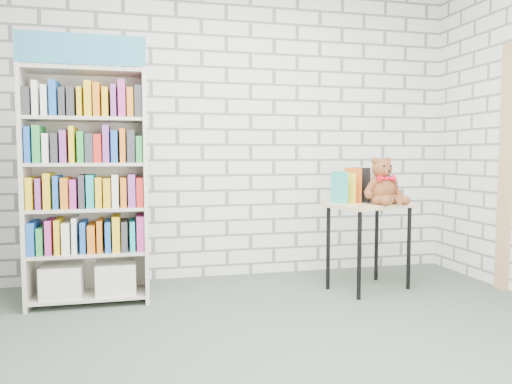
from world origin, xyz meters
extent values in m
plane|color=#424D41|center=(0.00, 0.00, 0.00)|extent=(4.50, 4.50, 0.00)
cube|color=silver|center=(0.00, 2.00, 1.40)|extent=(4.50, 0.02, 2.80)
cube|color=beige|center=(-1.65, 1.35, 0.91)|extent=(0.03, 0.35, 1.81)
cube|color=beige|center=(-0.77, 1.35, 0.91)|extent=(0.03, 0.35, 1.81)
cube|color=beige|center=(-1.21, 1.52, 0.91)|extent=(0.91, 0.02, 1.81)
cube|color=teal|center=(-1.21, 1.18, 1.92)|extent=(0.91, 0.02, 0.22)
cube|color=beige|center=(-1.21, 1.35, 0.06)|extent=(0.85, 0.33, 0.03)
cube|color=beige|center=(-1.21, 1.35, 0.40)|extent=(0.85, 0.33, 0.03)
cube|color=beige|center=(-1.21, 1.35, 0.75)|extent=(0.85, 0.33, 0.03)
cube|color=beige|center=(-1.21, 1.35, 1.09)|extent=(0.85, 0.33, 0.03)
cube|color=beige|center=(-1.21, 1.35, 1.43)|extent=(0.85, 0.33, 0.03)
cube|color=beige|center=(-1.21, 1.35, 1.79)|extent=(0.85, 0.33, 0.03)
cube|color=silver|center=(-1.41, 1.35, 0.19)|extent=(0.30, 0.29, 0.24)
cube|color=silver|center=(-1.01, 1.35, 0.19)|extent=(0.30, 0.29, 0.24)
cube|color=#333338|center=(-1.21, 1.34, 0.54)|extent=(0.85, 0.29, 0.24)
cube|color=red|center=(-1.21, 1.34, 0.88)|extent=(0.85, 0.29, 0.24)
cube|color=yellow|center=(-1.21, 1.34, 1.22)|extent=(0.85, 0.29, 0.24)
cube|color=blue|center=(-1.21, 1.34, 1.56)|extent=(0.85, 0.29, 0.24)
cube|color=tan|center=(1.09, 1.22, 0.73)|extent=(0.81, 0.68, 0.03)
cylinder|color=black|center=(0.88, 0.94, 0.36)|extent=(0.03, 0.03, 0.72)
cylinder|color=black|center=(0.75, 1.30, 0.36)|extent=(0.03, 0.03, 0.72)
cylinder|color=black|center=(1.43, 1.14, 0.36)|extent=(0.03, 0.03, 0.72)
cylinder|color=black|center=(1.31, 1.49, 0.36)|extent=(0.03, 0.03, 0.72)
cylinder|color=black|center=(0.88, 0.96, 0.75)|extent=(0.05, 0.05, 0.01)
cylinder|color=black|center=(1.42, 1.14, 0.75)|extent=(0.05, 0.05, 0.01)
cube|color=teal|center=(0.84, 1.25, 0.89)|extent=(0.08, 0.21, 0.29)
cube|color=yellow|center=(0.91, 1.27, 0.89)|extent=(0.08, 0.21, 0.29)
cube|color=#D95B17|center=(0.98, 1.30, 0.89)|extent=(0.08, 0.21, 0.29)
cube|color=black|center=(1.06, 1.32, 0.89)|extent=(0.08, 0.21, 0.29)
cube|color=white|center=(1.13, 1.35, 0.89)|extent=(0.08, 0.21, 0.29)
cube|color=orange|center=(1.21, 1.37, 0.89)|extent=(0.08, 0.21, 0.29)
cube|color=teal|center=(1.28, 1.40, 0.89)|extent=(0.08, 0.21, 0.29)
ellipsoid|color=brown|center=(1.17, 1.15, 0.87)|extent=(0.23, 0.20, 0.23)
sphere|color=brown|center=(1.17, 1.15, 1.04)|extent=(0.17, 0.17, 0.17)
sphere|color=brown|center=(1.11, 1.16, 1.11)|extent=(0.06, 0.06, 0.06)
sphere|color=brown|center=(1.23, 1.17, 1.11)|extent=(0.06, 0.06, 0.06)
sphere|color=brown|center=(1.18, 1.08, 1.02)|extent=(0.07, 0.07, 0.07)
sphere|color=black|center=(1.15, 1.08, 1.07)|extent=(0.02, 0.02, 0.02)
sphere|color=black|center=(1.21, 1.08, 1.07)|extent=(0.02, 0.02, 0.02)
sphere|color=black|center=(1.18, 1.05, 1.03)|extent=(0.02, 0.02, 0.02)
cylinder|color=brown|center=(1.06, 1.12, 0.90)|extent=(0.12, 0.09, 0.16)
cylinder|color=brown|center=(1.29, 1.15, 0.90)|extent=(0.12, 0.11, 0.16)
sphere|color=brown|center=(1.03, 1.09, 0.83)|extent=(0.07, 0.07, 0.07)
sphere|color=brown|center=(1.33, 1.13, 0.83)|extent=(0.07, 0.07, 0.07)
cylinder|color=brown|center=(1.12, 1.03, 0.79)|extent=(0.14, 0.19, 0.09)
cylinder|color=brown|center=(1.25, 1.05, 0.79)|extent=(0.10, 0.19, 0.09)
sphere|color=brown|center=(1.10, 0.95, 0.79)|extent=(0.08, 0.08, 0.08)
sphere|color=brown|center=(1.29, 0.97, 0.79)|extent=(0.08, 0.08, 0.08)
cone|color=red|center=(1.14, 1.08, 0.97)|extent=(0.07, 0.07, 0.06)
cone|color=red|center=(1.22, 1.09, 0.97)|extent=(0.07, 0.07, 0.06)
sphere|color=red|center=(1.18, 1.08, 0.97)|extent=(0.04, 0.04, 0.04)
cube|color=tan|center=(2.23, 0.95, 1.05)|extent=(0.05, 0.12, 2.10)
camera|label=1|loc=(-0.85, -2.68, 1.16)|focal=35.00mm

